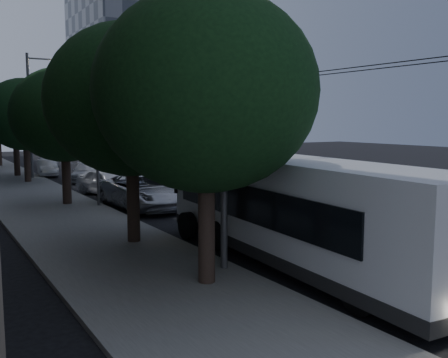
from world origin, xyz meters
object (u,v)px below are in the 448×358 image
Objects in this scene: trolleybus at (290,208)px; streetlamp_far at (35,104)px; car_white_c at (48,168)px; pickup_silver at (143,191)px; car_white_a at (107,182)px; car_white_b at (85,172)px; car_white_d at (49,160)px; streetlamp_near at (236,81)px.

streetlamp_far is at bearing 98.06° from trolleybus.
trolleybus reaches higher than car_white_c.
streetlamp_far is (-2.13, 26.73, 3.82)m from trolleybus.
car_white_a is at bearing 88.86° from pickup_silver.
car_white_a is 11.46m from streetlamp_far.
car_white_b is at bearing -63.72° from car_white_c.
trolleybus is at bearing -75.30° from car_white_d.
car_white_d is 0.45× the size of streetlamp_far.
car_white_d is (0.57, 35.80, -1.02)m from trolleybus.
trolleybus reaches higher than car_white_d.
car_white_a is 0.49× the size of streetlamp_far.
pickup_silver is 5.13m from car_white_a.
pickup_silver is at bearing -79.35° from car_white_c.
trolleybus reaches higher than car_white_b.
streetlamp_near is at bearing -83.90° from car_white_c.
car_white_c is 0.43× the size of streetlamp_near.
car_white_d is (0.83, 19.32, -0.07)m from car_white_a.
pickup_silver is 17.31m from car_white_c.
streetlamp_near is (-2.36, -23.63, 4.82)m from car_white_b.
car_white_a is at bearing -76.83° from car_white_d.
streetlamp_far is (-2.70, 2.83, 4.91)m from car_white_b.
streetlamp_far is at bearing 90.73° from streetlamp_near.
pickup_silver is 1.58× the size of car_white_c.
pickup_silver is at bearing 81.43° from streetlamp_near.
car_white_c is (-0.77, 12.16, -0.13)m from car_white_a.
car_white_c is 5.38m from streetlamp_far.
streetlamp_far is at bearing 153.99° from car_white_b.
streetlamp_near is (-1.54, -16.22, 4.68)m from car_white_a.
pickup_silver is 24.46m from car_white_d.
car_white_b is at bearing -74.38° from car_white_d.
pickup_silver is (-0.12, 11.35, -0.87)m from trolleybus.
streetlamp_near is 0.98× the size of streetlamp_far.
streetlamp_far is at bearing 83.85° from car_white_a.
trolleybus reaches higher than car_white_a.
car_white_a is at bearing 84.58° from streetlamp_near.
car_white_d is at bearing 85.76° from pickup_silver.
streetlamp_far is at bearing -112.24° from car_white_c.
car_white_c reaches higher than car_white_b.
car_white_a reaches higher than car_white_d.
car_white_c is at bearing 88.46° from streetlamp_near.
pickup_silver is 12.12m from streetlamp_near.
streetlamp_far is (-0.34, 26.46, 0.09)m from streetlamp_near.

